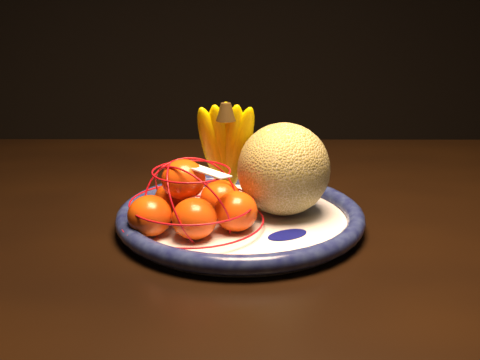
{
  "coord_description": "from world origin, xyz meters",
  "views": [
    {
      "loc": [
        -0.1,
        -1.01,
        1.09
      ],
      "look_at": [
        -0.06,
        -0.16,
        0.82
      ],
      "focal_mm": 45.0,
      "sensor_mm": 36.0,
      "label": 1
    }
  ],
  "objects": [
    {
      "name": "price_tag",
      "position": [
        -0.11,
        -0.22,
        0.85
      ],
      "size": [
        0.07,
        0.07,
        0.01
      ],
      "primitive_type": "cube",
      "rotation": [
        -0.14,
        0.1,
        -0.67
      ],
      "color": "white",
      "rests_on": "mandarin_bag"
    },
    {
      "name": "mandarin_bag",
      "position": [
        -0.12,
        -0.21,
        0.8
      ],
      "size": [
        0.22,
        0.22,
        0.13
      ],
      "rotation": [
        0.0,
        0.0,
        -0.05
      ],
      "color": "#FB4400",
      "rests_on": "fruit_bowl"
    },
    {
      "name": "banana_bunch",
      "position": [
        -0.07,
        -0.09,
        0.85
      ],
      "size": [
        0.12,
        0.11,
        0.18
      ],
      "rotation": [
        0.0,
        0.0,
        -0.03
      ],
      "color": "#FED600",
      "rests_on": "fruit_bowl"
    },
    {
      "name": "dining_table",
      "position": [
        -0.11,
        -0.07,
        0.67
      ],
      "size": [
        1.55,
        0.99,
        0.75
      ],
      "rotation": [
        0.0,
        0.0,
        -0.06
      ],
      "color": "black",
      "rests_on": "ground"
    },
    {
      "name": "cantaloupe",
      "position": [
        0.01,
        -0.16,
        0.83
      ],
      "size": [
        0.14,
        0.14,
        0.14
      ],
      "primitive_type": "sphere",
      "color": "olive",
      "rests_on": "fruit_bowl"
    },
    {
      "name": "fruit_bowl",
      "position": [
        -0.06,
        -0.17,
        0.76
      ],
      "size": [
        0.37,
        0.37,
        0.03
      ],
      "rotation": [
        0.0,
        0.0,
        -0.15
      ],
      "color": "white",
      "rests_on": "dining_table"
    }
  ]
}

